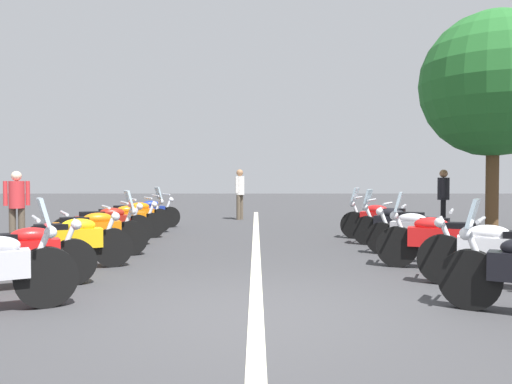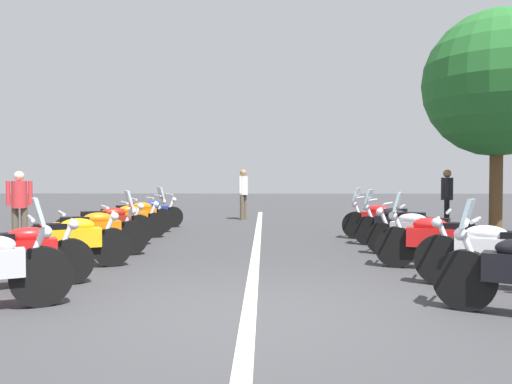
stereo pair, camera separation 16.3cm
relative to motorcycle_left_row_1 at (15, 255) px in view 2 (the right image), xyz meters
The scene contains 18 objects.
ground_plane 3.32m from the motorcycle_left_row_1, 111.46° to the right, with size 80.00×80.00×0.00m, color #38383A.
lane_centre_stripe 5.00m from the motorcycle_left_row_1, 37.99° to the right, with size 20.87×0.16×0.01m, color beige.
motorcycle_left_row_1 is the anchor object (origin of this frame).
motorcycle_left_row_2 1.38m from the motorcycle_left_row_1, ahead, with size 1.07×1.89×0.99m.
motorcycle_left_row_3 2.55m from the motorcycle_left_row_1, ahead, with size 1.10×2.01×1.22m.
motorcycle_left_row_4 3.99m from the motorcycle_left_row_1, ahead, with size 1.06×1.94×1.01m.
motorcycle_left_row_5 5.23m from the motorcycle_left_row_1, ahead, with size 1.15×1.97×0.98m.
motorcycle_left_row_6 6.43m from the motorcycle_left_row_1, ahead, with size 1.09×1.88×1.21m.
motorcycle_left_row_7 7.73m from the motorcycle_left_row_1, ahead, with size 1.15×1.89×0.98m.
motorcycle_right_row_1 6.27m from the motorcycle_left_row_1, 89.34° to the right, with size 1.04×2.03×1.02m.
motorcycle_right_row_2 6.15m from the motorcycle_left_row_1, 76.56° to the right, with size 0.96×1.98×1.22m.
motorcycle_right_row_3 6.65m from the motorcycle_left_row_1, 66.07° to the right, with size 1.13×1.89×0.98m.
motorcycle_right_row_4 7.26m from the motorcycle_left_row_1, 56.53° to the right, with size 1.10×1.88×1.20m.
motorcycle_right_row_5 7.90m from the motorcycle_left_row_1, 49.50° to the right, with size 1.07×1.90×1.21m.
bystander_0 4.88m from the motorcycle_left_row_1, 25.80° to the left, with size 0.32×0.50×1.59m.
bystander_1 11.21m from the motorcycle_left_row_1, 47.88° to the right, with size 0.50×0.32×1.68m.
bystander_2 11.07m from the motorcycle_left_row_1, 13.09° to the right, with size 0.47×0.32×1.73m.
roadside_tree_0 11.75m from the motorcycle_left_row_1, 54.73° to the right, with size 3.72×3.72×5.72m.
Camera 2 is at (-5.15, -0.16, 1.45)m, focal length 34.87 mm.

